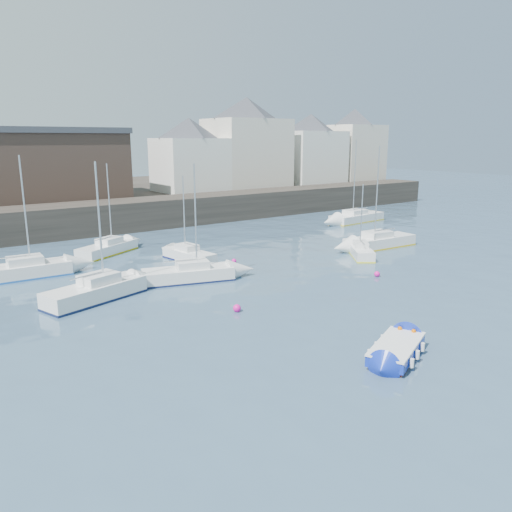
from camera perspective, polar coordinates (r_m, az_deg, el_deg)
water at (r=25.83m, az=15.88°, el=-8.23°), size 220.00×220.00×0.00m
quay_wall at (r=53.80m, az=-14.48°, el=4.57°), size 90.00×5.00×3.00m
land_strip at (r=70.77m, az=-19.86°, el=6.12°), size 90.00×32.00×2.80m
bldg_east_a at (r=68.88m, az=-1.06°, el=12.90°), size 13.36×13.36×11.80m
bldg_east_b at (r=75.31m, az=6.23°, el=12.14°), size 11.88×11.88×9.95m
bldg_east_c at (r=81.57m, az=11.08°, el=12.41°), size 11.14×11.14×10.95m
bldg_east_d at (r=63.78m, az=-7.59°, el=11.46°), size 11.14×11.14×8.95m
warehouse at (r=59.21m, az=-23.15°, el=9.68°), size 16.40×10.40×7.60m
blue_dinghy at (r=22.64m, az=15.75°, el=-10.26°), size 4.05×2.95×0.71m
sailboat_a at (r=30.66m, az=-17.82°, el=-3.83°), size 6.46×3.75×8.00m
sailboat_b at (r=33.40m, az=-7.69°, el=-2.02°), size 6.29×3.50×7.71m
sailboat_c at (r=40.81m, az=11.90°, el=0.52°), size 3.72×4.37×5.77m
sailboat_d at (r=44.79m, az=13.93°, el=1.65°), size 6.91×2.55×8.68m
sailboat_e at (r=37.36m, az=-25.21°, el=-1.50°), size 6.45×2.29×8.21m
sailboat_f at (r=38.99m, az=-7.68°, el=0.13°), size 2.29×5.18×6.52m
sailboat_g at (r=58.06m, az=11.42°, el=4.36°), size 7.36×2.88×9.11m
sailboat_h at (r=42.73m, az=-16.58°, el=0.87°), size 5.83×4.40×7.31m
buoy_near at (r=27.51m, az=-2.18°, el=-6.37°), size 0.44×0.44×0.44m
buoy_mid at (r=35.31m, az=13.65°, el=-2.29°), size 0.39×0.39×0.39m
buoy_far at (r=38.02m, az=-2.53°, el=-0.81°), size 0.36×0.36×0.36m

